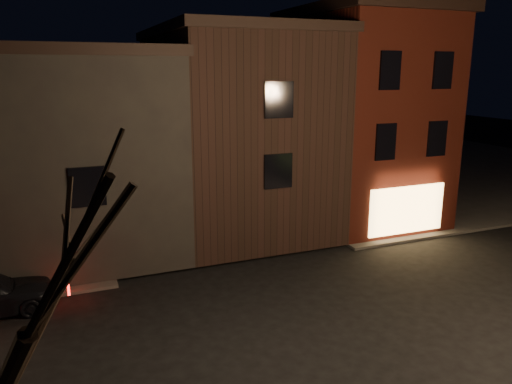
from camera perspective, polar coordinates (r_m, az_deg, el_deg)
ground at (r=15.94m, az=5.81°, el=-14.98°), size 120.00×120.00×0.00m
sidewalk_far_right at (r=42.56m, az=17.13°, el=2.93°), size 30.00×30.00×0.12m
corner_building at (r=26.34m, az=11.93°, el=8.61°), size 6.50×8.50×10.50m
row_building_a at (r=24.36m, az=-2.42°, el=7.16°), size 7.30×10.30×9.40m
row_building_b at (r=23.03m, az=-19.69°, el=4.72°), size 7.80×10.30×8.40m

